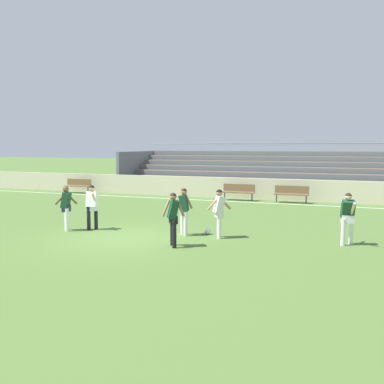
{
  "coord_description": "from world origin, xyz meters",
  "views": [
    {
      "loc": [
        7.28,
        -12.63,
        3.04
      ],
      "look_at": [
        0.94,
        3.78,
        1.2
      ],
      "focal_mm": 41.72,
      "sensor_mm": 36.0,
      "label": 1
    }
  ],
  "objects_px": {
    "player_white_wide_right": "(219,209)",
    "soccer_ball": "(208,231)",
    "player_dark_deep_cover": "(348,214)",
    "player_white_pressing_high": "(92,203)",
    "player_dark_on_ball": "(66,204)",
    "bench_centre_sideline": "(78,185)",
    "bleacher_stand": "(263,172)",
    "bench_near_bin": "(239,191)",
    "bench_far_left": "(291,193)",
    "player_dark_overlapping": "(173,215)",
    "player_dark_dropping_back": "(184,208)"
  },
  "relations": [
    {
      "from": "player_white_wide_right",
      "to": "soccer_ball",
      "type": "bearing_deg",
      "value": 142.71
    },
    {
      "from": "player_white_wide_right",
      "to": "player_dark_deep_cover",
      "type": "bearing_deg",
      "value": 5.83
    },
    {
      "from": "player_white_wide_right",
      "to": "player_white_pressing_high",
      "type": "height_order",
      "value": "player_white_pressing_high"
    },
    {
      "from": "player_white_pressing_high",
      "to": "player_dark_on_ball",
      "type": "bearing_deg",
      "value": -147.71
    },
    {
      "from": "bench_centre_sideline",
      "to": "player_dark_on_ball",
      "type": "xyz_separation_m",
      "value": [
        7.16,
        -10.79,
        0.41
      ]
    },
    {
      "from": "bleacher_stand",
      "to": "player_white_wide_right",
      "type": "bearing_deg",
      "value": -83.59
    },
    {
      "from": "bench_near_bin",
      "to": "soccer_ball",
      "type": "bearing_deg",
      "value": -81.08
    },
    {
      "from": "player_white_wide_right",
      "to": "player_dark_on_ball",
      "type": "height_order",
      "value": "same"
    },
    {
      "from": "bench_near_bin",
      "to": "player_white_wide_right",
      "type": "bearing_deg",
      "value": -78.44
    },
    {
      "from": "bench_far_left",
      "to": "player_dark_on_ball",
      "type": "xyz_separation_m",
      "value": [
        -6.33,
        -10.79,
        0.41
      ]
    },
    {
      "from": "player_white_wide_right",
      "to": "bench_centre_sideline",
      "type": "bearing_deg",
      "value": 141.57
    },
    {
      "from": "bench_centre_sideline",
      "to": "player_white_pressing_high",
      "type": "distance_m",
      "value": 13.01
    },
    {
      "from": "bench_centre_sideline",
      "to": "player_white_wide_right",
      "type": "bearing_deg",
      "value": -38.43
    },
    {
      "from": "player_dark_overlapping",
      "to": "player_dark_deep_cover",
      "type": "bearing_deg",
      "value": 23.71
    },
    {
      "from": "bleacher_stand",
      "to": "bench_near_bin",
      "type": "xyz_separation_m",
      "value": [
        -0.44,
        -4.33,
        -0.83
      ]
    },
    {
      "from": "bench_centre_sideline",
      "to": "player_dark_dropping_back",
      "type": "distance_m",
      "value": 15.21
    },
    {
      "from": "bench_centre_sideline",
      "to": "player_dark_overlapping",
      "type": "relative_size",
      "value": 1.1
    },
    {
      "from": "player_dark_on_ball",
      "to": "player_white_pressing_high",
      "type": "bearing_deg",
      "value": 32.29
    },
    {
      "from": "bleacher_stand",
      "to": "player_white_pressing_high",
      "type": "xyz_separation_m",
      "value": [
        -3.1,
        -14.64,
        -0.42
      ]
    },
    {
      "from": "bleacher_stand",
      "to": "player_dark_on_ball",
      "type": "relative_size",
      "value": 11.36
    },
    {
      "from": "bench_near_bin",
      "to": "player_dark_on_ball",
      "type": "distance_m",
      "value": 11.33
    },
    {
      "from": "player_white_wide_right",
      "to": "player_dark_deep_cover",
      "type": "height_order",
      "value": "player_white_wide_right"
    },
    {
      "from": "player_dark_deep_cover",
      "to": "player_white_wide_right",
      "type": "bearing_deg",
      "value": -174.17
    },
    {
      "from": "bench_far_left",
      "to": "player_dark_overlapping",
      "type": "height_order",
      "value": "player_dark_overlapping"
    },
    {
      "from": "player_dark_dropping_back",
      "to": "player_dark_on_ball",
      "type": "xyz_separation_m",
      "value": [
        -4.24,
        -0.74,
        0.0
      ]
    },
    {
      "from": "player_dark_on_ball",
      "to": "player_white_wide_right",
      "type": "bearing_deg",
      "value": 7.93
    },
    {
      "from": "bleacher_stand",
      "to": "player_dark_dropping_back",
      "type": "bearing_deg",
      "value": -88.51
    },
    {
      "from": "player_dark_deep_cover",
      "to": "player_dark_overlapping",
      "type": "bearing_deg",
      "value": -156.29
    },
    {
      "from": "player_dark_on_ball",
      "to": "soccer_ball",
      "type": "height_order",
      "value": "player_dark_on_ball"
    },
    {
      "from": "player_dark_dropping_back",
      "to": "soccer_ball",
      "type": "relative_size",
      "value": 7.32
    },
    {
      "from": "player_dark_dropping_back",
      "to": "bleacher_stand",
      "type": "bearing_deg",
      "value": 91.49
    },
    {
      "from": "player_white_wide_right",
      "to": "player_dark_overlapping",
      "type": "distance_m",
      "value": 1.95
    },
    {
      "from": "bleacher_stand",
      "to": "soccer_ball",
      "type": "height_order",
      "value": "bleacher_stand"
    },
    {
      "from": "player_dark_deep_cover",
      "to": "soccer_ball",
      "type": "distance_m",
      "value": 4.61
    },
    {
      "from": "bench_centre_sideline",
      "to": "player_dark_deep_cover",
      "type": "height_order",
      "value": "player_dark_deep_cover"
    },
    {
      "from": "bleacher_stand",
      "to": "bench_near_bin",
      "type": "relative_size",
      "value": 10.17
    },
    {
      "from": "player_white_wide_right",
      "to": "player_dark_overlapping",
      "type": "xyz_separation_m",
      "value": [
        -0.89,
        -1.73,
        0.02
      ]
    },
    {
      "from": "bleacher_stand",
      "to": "bench_far_left",
      "type": "xyz_separation_m",
      "value": [
        2.46,
        -4.33,
        -0.83
      ]
    },
    {
      "from": "player_dark_overlapping",
      "to": "player_dark_deep_cover",
      "type": "distance_m",
      "value": 5.33
    },
    {
      "from": "bleacher_stand",
      "to": "player_dark_deep_cover",
      "type": "bearing_deg",
      "value": -68.13
    },
    {
      "from": "bench_centre_sideline",
      "to": "bench_near_bin",
      "type": "bearing_deg",
      "value": 0.0
    },
    {
      "from": "bench_near_bin",
      "to": "player_dark_dropping_back",
      "type": "bearing_deg",
      "value": -85.39
    },
    {
      "from": "bench_far_left",
      "to": "player_dark_on_ball",
      "type": "distance_m",
      "value": 12.52
    },
    {
      "from": "bench_far_left",
      "to": "player_dark_overlapping",
      "type": "relative_size",
      "value": 1.1
    },
    {
      "from": "bench_far_left",
      "to": "bench_near_bin",
      "type": "relative_size",
      "value": 1.0
    },
    {
      "from": "bench_centre_sideline",
      "to": "soccer_ball",
      "type": "bearing_deg",
      "value": -38.48
    },
    {
      "from": "bench_near_bin",
      "to": "player_dark_on_ball",
      "type": "xyz_separation_m",
      "value": [
        -3.43,
        -10.79,
        0.41
      ]
    },
    {
      "from": "bleacher_stand",
      "to": "bench_far_left",
      "type": "height_order",
      "value": "bleacher_stand"
    },
    {
      "from": "bench_far_left",
      "to": "bench_near_bin",
      "type": "height_order",
      "value": "same"
    },
    {
      "from": "bleacher_stand",
      "to": "player_dark_deep_cover",
      "type": "relative_size",
      "value": 11.38
    }
  ]
}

